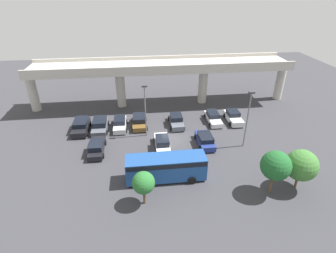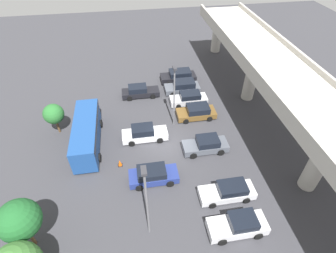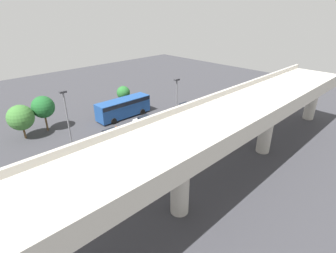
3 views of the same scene
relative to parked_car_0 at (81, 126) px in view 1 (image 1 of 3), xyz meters
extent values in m
plane|color=#38383D|center=(12.40, -3.62, -0.79)|extent=(89.62, 89.62, 0.00)
cube|color=#BCB7AD|center=(12.40, 7.95, 5.83)|extent=(41.82, 6.28, 0.90)
cube|color=#BCB7AD|center=(12.40, 4.96, 6.55)|extent=(41.82, 0.30, 0.55)
cube|color=#BCB7AD|center=(12.40, 10.94, 6.55)|extent=(41.82, 0.30, 0.55)
cylinder|color=#BCB7AD|center=(-8.51, 7.95, 2.30)|extent=(1.48, 1.48, 6.17)
cylinder|color=#BCB7AD|center=(5.43, 7.95, 2.30)|extent=(1.48, 1.48, 6.17)
cylinder|color=#BCB7AD|center=(19.37, 7.95, 2.30)|extent=(1.48, 1.48, 6.17)
cylinder|color=#BCB7AD|center=(33.32, 7.95, 2.30)|extent=(1.48, 1.48, 6.17)
cube|color=black|center=(0.00, -0.08, -0.21)|extent=(1.99, 4.87, 0.78)
cube|color=black|center=(0.00, 0.17, 0.51)|extent=(1.83, 2.91, 0.66)
cylinder|color=black|center=(1.02, -1.59, -0.45)|extent=(0.22, 0.67, 0.67)
cylinder|color=black|center=(-1.02, -1.59, -0.45)|extent=(0.22, 0.67, 0.67)
cylinder|color=black|center=(1.02, 1.43, -0.45)|extent=(0.22, 0.67, 0.67)
cylinder|color=black|center=(-1.02, 1.43, -0.45)|extent=(0.22, 0.67, 0.67)
cube|color=black|center=(2.80, -5.58, -0.28)|extent=(1.72, 4.80, 0.65)
cube|color=black|center=(2.80, -5.94, 0.38)|extent=(1.58, 2.31, 0.67)
cylinder|color=black|center=(1.92, -4.09, -0.46)|extent=(0.22, 0.66, 0.66)
cylinder|color=black|center=(3.69, -4.09, -0.46)|extent=(0.22, 0.66, 0.66)
cylinder|color=black|center=(1.92, -7.07, -0.46)|extent=(0.22, 0.66, 0.66)
cylinder|color=black|center=(3.69, -7.07, -0.46)|extent=(0.22, 0.66, 0.66)
cube|color=brown|center=(8.24, 0.46, -0.28)|extent=(1.99, 4.54, 0.67)
cube|color=black|center=(8.24, 0.65, 0.41)|extent=(1.83, 2.53, 0.70)
cylinder|color=black|center=(9.25, -0.95, -0.47)|extent=(0.22, 0.63, 0.63)
cylinder|color=black|center=(7.22, -0.95, -0.47)|extent=(0.22, 0.63, 0.63)
cylinder|color=black|center=(9.25, 1.86, -0.47)|extent=(0.22, 0.63, 0.63)
cylinder|color=black|center=(7.22, 1.86, -0.47)|extent=(0.22, 0.63, 0.63)
cube|color=silver|center=(10.98, -5.81, -0.24)|extent=(1.72, 4.79, 0.73)
cube|color=black|center=(10.98, -6.02, 0.49)|extent=(1.58, 2.29, 0.74)
cylinder|color=black|center=(10.09, -4.32, -0.46)|extent=(0.22, 0.66, 0.66)
cylinder|color=black|center=(11.86, -4.32, -0.46)|extent=(0.22, 0.66, 0.66)
cylinder|color=black|center=(10.09, -7.29, -0.46)|extent=(0.22, 0.66, 0.66)
cylinder|color=black|center=(11.86, -7.29, -0.46)|extent=(0.22, 0.66, 0.66)
cube|color=#515660|center=(13.65, 0.06, -0.24)|extent=(1.83, 4.57, 0.71)
cube|color=black|center=(13.65, 0.28, 0.45)|extent=(1.68, 2.19, 0.68)
cylinder|color=black|center=(14.58, -1.36, -0.44)|extent=(0.22, 0.69, 0.69)
cylinder|color=black|center=(12.71, -1.36, -0.44)|extent=(0.22, 0.69, 0.69)
cylinder|color=black|center=(14.58, 1.48, -0.44)|extent=(0.22, 0.69, 0.69)
cylinder|color=black|center=(12.71, 1.48, -0.44)|extent=(0.22, 0.69, 0.69)
cube|color=navy|center=(16.58, -5.56, -0.25)|extent=(1.81, 4.44, 0.71)
cube|color=black|center=(16.58, -5.72, 0.41)|extent=(1.67, 2.56, 0.60)
cylinder|color=black|center=(15.65, -4.19, -0.45)|extent=(0.22, 0.68, 0.68)
cylinder|color=black|center=(17.51, -4.19, -0.45)|extent=(0.22, 0.68, 0.68)
cylinder|color=black|center=(15.65, -6.94, -0.45)|extent=(0.22, 0.68, 0.68)
cylinder|color=black|center=(17.51, -6.94, -0.45)|extent=(0.22, 0.68, 0.68)
cube|color=silver|center=(19.33, 0.41, -0.28)|extent=(1.70, 4.79, 0.68)
cube|color=black|center=(19.33, 0.80, 0.37)|extent=(1.57, 2.41, 0.63)
cylinder|color=black|center=(20.21, -1.08, -0.48)|extent=(0.22, 0.61, 0.61)
cylinder|color=black|center=(18.46, -1.08, -0.48)|extent=(0.22, 0.61, 0.61)
cylinder|color=black|center=(20.21, 1.89, -0.48)|extent=(0.22, 0.61, 0.61)
cylinder|color=black|center=(18.46, 1.89, -0.48)|extent=(0.22, 0.61, 0.61)
cube|color=silver|center=(22.40, 0.17, -0.21)|extent=(1.78, 4.56, 0.79)
cube|color=black|center=(22.40, 0.52, 0.50)|extent=(1.64, 2.06, 0.64)
cylinder|color=black|center=(23.31, -1.24, -0.45)|extent=(0.22, 0.68, 0.68)
cylinder|color=black|center=(21.49, -1.24, -0.45)|extent=(0.22, 0.68, 0.68)
cylinder|color=black|center=(23.31, 1.58, -0.45)|extent=(0.22, 0.68, 0.68)
cylinder|color=black|center=(21.49, 1.58, -0.45)|extent=(0.22, 0.68, 0.68)
cube|color=#515660|center=(2.62, -0.06, -0.29)|extent=(1.99, 4.59, 0.64)
cube|color=black|center=(2.62, 0.21, 0.40)|extent=(1.83, 2.70, 0.74)
cylinder|color=black|center=(3.64, -1.48, -0.47)|extent=(0.22, 0.63, 0.63)
cylinder|color=black|center=(1.60, -1.48, -0.47)|extent=(0.22, 0.63, 0.63)
cylinder|color=black|center=(3.64, 1.36, -0.47)|extent=(0.22, 0.63, 0.63)
cylinder|color=black|center=(1.60, 1.36, -0.47)|extent=(0.22, 0.63, 0.63)
cube|color=silver|center=(5.42, 0.19, -0.26)|extent=(1.72, 4.61, 0.72)
cube|color=black|center=(5.42, 0.37, 0.43)|extent=(1.58, 2.45, 0.65)
cylinder|color=black|center=(6.30, -1.24, -0.48)|extent=(0.22, 0.61, 0.61)
cylinder|color=black|center=(4.54, -1.24, -0.48)|extent=(0.22, 0.61, 0.61)
cylinder|color=black|center=(6.30, 1.61, -0.48)|extent=(0.22, 0.61, 0.61)
cylinder|color=black|center=(4.54, 1.61, -0.48)|extent=(0.22, 0.61, 0.61)
cube|color=#1E478C|center=(10.80, -11.70, 0.72)|extent=(8.40, 2.30, 2.53)
cube|color=black|center=(10.80, -11.70, 1.62)|extent=(8.23, 2.35, 0.56)
cylinder|color=black|center=(8.20, -12.87, -0.35)|extent=(0.88, 0.29, 0.88)
cylinder|color=black|center=(8.20, -10.53, -0.35)|extent=(0.88, 0.29, 0.88)
cylinder|color=black|center=(13.40, -12.87, -0.35)|extent=(0.88, 0.29, 0.88)
cylinder|color=black|center=(13.40, -10.53, -0.35)|extent=(0.88, 0.29, 0.88)
cylinder|color=slate|center=(9.13, -2.36, 2.75)|extent=(0.16, 0.16, 7.08)
cube|color=#333338|center=(9.13, -2.36, 6.39)|extent=(0.70, 0.35, 0.20)
cylinder|color=slate|center=(21.45, -6.50, 2.86)|extent=(0.16, 0.16, 7.28)
cube|color=#333338|center=(21.45, -6.50, 6.60)|extent=(0.70, 0.35, 0.20)
cylinder|color=brown|center=(8.36, -15.04, 0.02)|extent=(0.24, 0.24, 1.62)
sphere|color=#286B2D|center=(8.36, -15.04, 1.74)|extent=(2.14, 2.14, 2.14)
cylinder|color=brown|center=(20.96, -15.05, 0.27)|extent=(0.24, 0.24, 2.11)
sphere|color=#1E5B28|center=(20.96, -15.05, 2.56)|extent=(2.90, 2.90, 2.90)
cylinder|color=brown|center=(23.92, -14.66, -0.05)|extent=(0.24, 0.24, 1.48)
sphere|color=#3D7533|center=(23.92, -14.66, 2.04)|extent=(3.17, 3.17, 3.17)
cube|color=black|center=(14.31, -8.57, -0.77)|extent=(0.44, 0.44, 0.04)
cone|color=#EA590F|center=(14.31, -8.57, -0.44)|extent=(0.40, 0.40, 0.70)
camera|label=1|loc=(8.41, -33.64, 17.91)|focal=28.00mm
camera|label=2|loc=(31.48, -6.69, 18.77)|focal=28.00mm
camera|label=3|loc=(31.62, 19.17, 14.52)|focal=28.00mm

